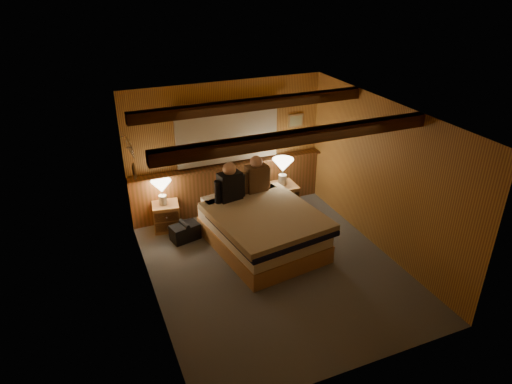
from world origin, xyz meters
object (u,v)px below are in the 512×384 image
lamp_left (162,188)px  person_left (230,184)px  nightstand_left (166,216)px  bed (263,228)px  nightstand_right (282,199)px  person_right (256,176)px  duffel_bag (185,232)px  lamp_right (283,167)px

lamp_left → person_left: size_ratio=0.65×
nightstand_left → lamp_left: (-0.03, 0.01, 0.55)m
bed → nightstand_right: bed is taller
nightstand_left → person_right: bearing=-8.1°
nightstand_left → duffel_bag: (0.20, -0.46, -0.10)m
bed → person_right: person_right is taller
person_left → lamp_right: bearing=6.9°
lamp_left → person_right: 1.60m
nightstand_left → person_left: size_ratio=0.73×
lamp_left → person_left: 1.17m
bed → person_left: 0.89m
nightstand_right → person_left: person_left is taller
lamp_left → lamp_right: 2.14m
lamp_right → nightstand_right: bearing=-125.8°
lamp_right → person_left: size_ratio=0.73×
nightstand_right → person_right: 0.89m
lamp_left → duffel_bag: (0.23, -0.46, -0.65)m
person_right → duffel_bag: 1.51m
bed → person_right: 0.94m
lamp_right → bed: bearing=-130.4°
duffel_bag → lamp_right: bearing=-6.4°
person_left → person_right: bearing=4.3°
bed → person_right: bearing=67.4°
nightstand_left → lamp_right: 2.22m
nightstand_right → person_left: size_ratio=0.84×
duffel_bag → person_left: bearing=-22.6°
lamp_left → bed: bearing=-41.0°
lamp_right → lamp_left: bearing=173.5°
person_left → person_right: (0.52, 0.14, -0.01)m
lamp_right → duffel_bag: size_ratio=0.96×
lamp_left → lamp_right: lamp_right is taller
nightstand_left → person_left: 1.33m
nightstand_right → duffel_bag: size_ratio=1.12×
bed → nightstand_left: bearing=130.5°
person_left → bed: bearing=-69.9°
person_left → duffel_bag: bearing=160.0°
person_right → nightstand_right: bearing=10.9°
nightstand_right → person_right: (-0.58, -0.18, 0.64)m
nightstand_left → nightstand_right: (2.08, -0.26, 0.04)m
nightstand_right → person_right: size_ratio=0.87×
person_right → bed: bearing=-111.4°
bed → lamp_left: size_ratio=4.87×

